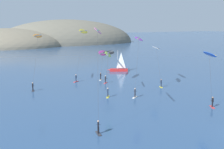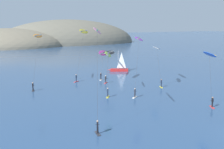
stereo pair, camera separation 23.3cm
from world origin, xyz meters
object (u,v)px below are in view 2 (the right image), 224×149
at_px(sailboat_near, 118,69).
at_px(kitesurfer_blue, 210,59).
at_px(kitesurfer_white, 157,51).
at_px(kitesurfer_black, 109,54).
at_px(kitesurfer_pink, 97,37).
at_px(kitesurfer_orange, 38,40).
at_px(kitesurfer_yellow, 83,35).
at_px(kitesurfer_lime, 108,57).
at_px(kitesurfer_magenta, 103,54).
at_px(kitesurfer_purple, 139,43).

relative_size(sailboat_near, kitesurfer_blue, 0.67).
bearing_deg(kitesurfer_white, kitesurfer_black, 146.87).
relative_size(kitesurfer_pink, kitesurfer_orange, 1.17).
distance_m(kitesurfer_pink, kitesurfer_blue, 19.59).
bearing_deg(kitesurfer_yellow, kitesurfer_lime, -94.69).
bearing_deg(kitesurfer_magenta, kitesurfer_yellow, 140.71).
relative_size(kitesurfer_lime, kitesurfer_pink, 0.62).
height_order(kitesurfer_lime, kitesurfer_black, kitesurfer_lime).
xyz_separation_m(kitesurfer_yellow, kitesurfer_pink, (-9.14, -29.52, 1.00)).
distance_m(kitesurfer_white, kitesurfer_blue, 17.49).
xyz_separation_m(kitesurfer_white, kitesurfer_orange, (-23.61, 9.16, 2.51)).
bearing_deg(kitesurfer_lime, sailboat_near, 57.84).
height_order(kitesurfer_white, kitesurfer_black, kitesurfer_white).
xyz_separation_m(kitesurfer_lime, kitesurfer_black, (4.68, 9.35, -0.66)).
bearing_deg(kitesurfer_lime, kitesurfer_purple, -12.17).
distance_m(kitesurfer_yellow, kitesurfer_purple, 18.22).
xyz_separation_m(kitesurfer_purple, kitesurfer_black, (-1.13, 10.60, -3.22)).
xyz_separation_m(sailboat_near, kitesurfer_purple, (-6.94, -21.53, 8.72)).
relative_size(kitesurfer_white, kitesurfer_black, 1.20).
bearing_deg(kitesurfer_orange, sailboat_near, 18.26).
bearing_deg(kitesurfer_lime, kitesurfer_white, 14.86).
bearing_deg(kitesurfer_black, kitesurfer_purple, -83.89).
bearing_deg(kitesurfer_orange, kitesurfer_pink, -84.92).
height_order(sailboat_near, kitesurfer_black, kitesurfer_black).
height_order(kitesurfer_pink, kitesurfer_black, kitesurfer_pink).
height_order(sailboat_near, kitesurfer_orange, kitesurfer_orange).
bearing_deg(kitesurfer_lime, kitesurfer_black, 63.41).
relative_size(kitesurfer_pink, kitesurfer_magenta, 1.91).
bearing_deg(kitesurfer_yellow, kitesurfer_orange, -162.32).
xyz_separation_m(sailboat_near, kitesurfer_blue, (-1.34, -34.05, 6.77)).
xyz_separation_m(kitesurfer_black, kitesurfer_orange, (-14.78, 3.39, 3.48)).
bearing_deg(kitesurfer_purple, kitesurfer_orange, 138.67).
xyz_separation_m(kitesurfer_yellow, kitesurfer_orange, (-11.44, -3.65, -0.62)).
height_order(kitesurfer_white, kitesurfer_orange, kitesurfer_orange).
bearing_deg(kitesurfer_lime, kitesurfer_yellow, 85.31).
xyz_separation_m(kitesurfer_lime, kitesurfer_white, (13.51, 3.58, 0.31)).
bearing_deg(sailboat_near, kitesurfer_purple, -107.86).
xyz_separation_m(kitesurfer_purple, kitesurfer_magenta, (-0.74, 14.59, -3.65)).
distance_m(sailboat_near, kitesurfer_orange, 25.68).
xyz_separation_m(kitesurfer_lime, kitesurfer_magenta, (5.07, 13.34, -1.09)).
xyz_separation_m(kitesurfer_white, kitesurfer_black, (-8.83, 5.76, -0.97)).
bearing_deg(kitesurfer_magenta, kitesurfer_white, -49.13).
bearing_deg(kitesurfer_orange, kitesurfer_yellow, 17.68).
height_order(kitesurfer_purple, kitesurfer_magenta, kitesurfer_purple).
bearing_deg(kitesurfer_orange, kitesurfer_blue, -50.95).
bearing_deg(kitesurfer_black, kitesurfer_white, -33.13).
height_order(kitesurfer_lime, kitesurfer_magenta, kitesurfer_lime).
height_order(kitesurfer_yellow, kitesurfer_magenta, kitesurfer_yellow).
distance_m(kitesurfer_purple, kitesurfer_blue, 13.85).
bearing_deg(kitesurfer_black, kitesurfer_blue, -73.77).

